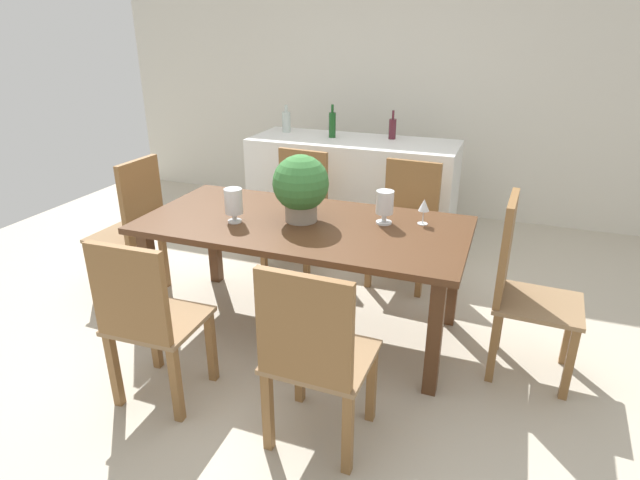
{
  "coord_description": "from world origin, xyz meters",
  "views": [
    {
      "loc": [
        1.17,
        -2.88,
        1.91
      ],
      "look_at": [
        0.1,
        -0.03,
        0.63
      ],
      "focal_mm": 29.34,
      "sensor_mm": 36.0,
      "label": 1
    }
  ],
  "objects_px": {
    "chair_far_right": "(407,215)",
    "chair_foot_end": "(521,282)",
    "chair_far_left": "(298,201)",
    "wine_glass": "(424,206)",
    "crystal_vase_center_near": "(234,202)",
    "crystal_vase_left": "(385,204)",
    "chair_near_left": "(146,317)",
    "wine_bottle_tall": "(392,128)",
    "chair_near_right": "(313,352)",
    "kitchen_counter": "(352,189)",
    "wine_bottle_green": "(286,121)",
    "wine_bottle_clear": "(332,124)",
    "chair_head_end": "(134,224)",
    "flower_centerpiece": "(301,186)",
    "dining_table": "(303,235)"
  },
  "relations": [
    {
      "from": "chair_far_right",
      "to": "chair_foot_end",
      "type": "xyz_separation_m",
      "value": [
        0.84,
        -0.99,
        0.05
      ]
    },
    {
      "from": "chair_far_left",
      "to": "wine_glass",
      "type": "height_order",
      "value": "chair_far_left"
    },
    {
      "from": "crystal_vase_center_near",
      "to": "crystal_vase_left",
      "type": "bearing_deg",
      "value": 19.14
    },
    {
      "from": "chair_far_right",
      "to": "chair_near_left",
      "type": "bearing_deg",
      "value": -111.26
    },
    {
      "from": "chair_far_left",
      "to": "wine_bottle_tall",
      "type": "height_order",
      "value": "wine_bottle_tall"
    },
    {
      "from": "chair_far_left",
      "to": "chair_foot_end",
      "type": "xyz_separation_m",
      "value": [
        1.76,
        -0.98,
        0.03
      ]
    },
    {
      "from": "chair_near_right",
      "to": "chair_far_left",
      "type": "xyz_separation_m",
      "value": [
        -0.9,
        1.98,
        -0.01
      ]
    },
    {
      "from": "chair_far_right",
      "to": "kitchen_counter",
      "type": "height_order",
      "value": "chair_far_right"
    },
    {
      "from": "crystal_vase_center_near",
      "to": "chair_far_left",
      "type": "bearing_deg",
      "value": 92.39
    },
    {
      "from": "wine_glass",
      "to": "wine_bottle_tall",
      "type": "relative_size",
      "value": 0.63
    },
    {
      "from": "kitchen_counter",
      "to": "wine_bottle_green",
      "type": "xyz_separation_m",
      "value": [
        -0.72,
        0.12,
        0.56
      ]
    },
    {
      "from": "chair_foot_end",
      "to": "wine_bottle_clear",
      "type": "bearing_deg",
      "value": 47.73
    },
    {
      "from": "crystal_vase_left",
      "to": "crystal_vase_center_near",
      "type": "xyz_separation_m",
      "value": [
        -0.88,
        -0.3,
        0.0
      ]
    },
    {
      "from": "wine_glass",
      "to": "chair_far_right",
      "type": "bearing_deg",
      "value": 107.54
    },
    {
      "from": "crystal_vase_left",
      "to": "wine_bottle_clear",
      "type": "bearing_deg",
      "value": 119.59
    },
    {
      "from": "wine_glass",
      "to": "chair_head_end",
      "type": "bearing_deg",
      "value": -173.39
    },
    {
      "from": "flower_centerpiece",
      "to": "crystal_vase_center_near",
      "type": "bearing_deg",
      "value": -155.38
    },
    {
      "from": "chair_near_right",
      "to": "chair_near_left",
      "type": "distance_m",
      "value": 0.91
    },
    {
      "from": "kitchen_counter",
      "to": "crystal_vase_left",
      "type": "bearing_deg",
      "value": -66.27
    },
    {
      "from": "kitchen_counter",
      "to": "wine_bottle_tall",
      "type": "bearing_deg",
      "value": 27.45
    },
    {
      "from": "wine_bottle_tall",
      "to": "kitchen_counter",
      "type": "bearing_deg",
      "value": -152.55
    },
    {
      "from": "chair_near_right",
      "to": "chair_head_end",
      "type": "relative_size",
      "value": 0.94
    },
    {
      "from": "wine_bottle_clear",
      "to": "chair_foot_end",
      "type": "bearing_deg",
      "value": -45.02
    },
    {
      "from": "dining_table",
      "to": "chair_near_right",
      "type": "xyz_separation_m",
      "value": [
        0.45,
        -1.0,
        -0.12
      ]
    },
    {
      "from": "crystal_vase_left",
      "to": "chair_near_left",
      "type": "bearing_deg",
      "value": -128.99
    },
    {
      "from": "dining_table",
      "to": "chair_far_right",
      "type": "bearing_deg",
      "value": 65.1
    },
    {
      "from": "chair_far_right",
      "to": "chair_near_right",
      "type": "bearing_deg",
      "value": -86.76
    },
    {
      "from": "wine_bottle_clear",
      "to": "dining_table",
      "type": "bearing_deg",
      "value": -76.5
    },
    {
      "from": "flower_centerpiece",
      "to": "crystal_vase_left",
      "type": "distance_m",
      "value": 0.53
    },
    {
      "from": "chair_far_left",
      "to": "wine_bottle_green",
      "type": "height_order",
      "value": "wine_bottle_green"
    },
    {
      "from": "chair_far_right",
      "to": "crystal_vase_left",
      "type": "height_order",
      "value": "crystal_vase_left"
    },
    {
      "from": "chair_head_end",
      "to": "kitchen_counter",
      "type": "xyz_separation_m",
      "value": [
        1.11,
        1.7,
        -0.1
      ]
    },
    {
      "from": "wine_bottle_clear",
      "to": "chair_near_left",
      "type": "bearing_deg",
      "value": -90.8
    },
    {
      "from": "chair_near_left",
      "to": "chair_head_end",
      "type": "distance_m",
      "value": 1.31
    },
    {
      "from": "chair_near_right",
      "to": "chair_near_left",
      "type": "bearing_deg",
      "value": 0.76
    },
    {
      "from": "chair_far_right",
      "to": "kitchen_counter",
      "type": "bearing_deg",
      "value": 136.94
    },
    {
      "from": "chair_head_end",
      "to": "wine_bottle_green",
      "type": "xyz_separation_m",
      "value": [
        0.4,
        1.82,
        0.46
      ]
    },
    {
      "from": "wine_glass",
      "to": "wine_bottle_green",
      "type": "bearing_deg",
      "value": 135.58
    },
    {
      "from": "chair_far_right",
      "to": "flower_centerpiece",
      "type": "height_order",
      "value": "flower_centerpiece"
    },
    {
      "from": "chair_near_right",
      "to": "wine_bottle_tall",
      "type": "relative_size",
      "value": 3.82
    },
    {
      "from": "chair_foot_end",
      "to": "wine_bottle_tall",
      "type": "xyz_separation_m",
      "value": [
        -1.19,
        1.85,
        0.45
      ]
    },
    {
      "from": "crystal_vase_left",
      "to": "wine_bottle_tall",
      "type": "xyz_separation_m",
      "value": [
        -0.36,
        1.7,
        0.14
      ]
    },
    {
      "from": "chair_foot_end",
      "to": "chair_head_end",
      "type": "bearing_deg",
      "value": 92.96
    },
    {
      "from": "chair_foot_end",
      "to": "kitchen_counter",
      "type": "height_order",
      "value": "chair_foot_end"
    },
    {
      "from": "dining_table",
      "to": "chair_foot_end",
      "type": "distance_m",
      "value": 1.31
    },
    {
      "from": "wine_bottle_tall",
      "to": "wine_bottle_clear",
      "type": "xyz_separation_m",
      "value": [
        -0.53,
        -0.13,
        0.02
      ]
    },
    {
      "from": "dining_table",
      "to": "chair_far_right",
      "type": "height_order",
      "value": "chair_far_right"
    },
    {
      "from": "dining_table",
      "to": "crystal_vase_left",
      "type": "relative_size",
      "value": 9.69
    },
    {
      "from": "dining_table",
      "to": "wine_bottle_green",
      "type": "xyz_separation_m",
      "value": [
        -0.91,
        1.81,
        0.36
      ]
    },
    {
      "from": "chair_near_right",
      "to": "kitchen_counter",
      "type": "distance_m",
      "value": 2.77
    }
  ]
}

